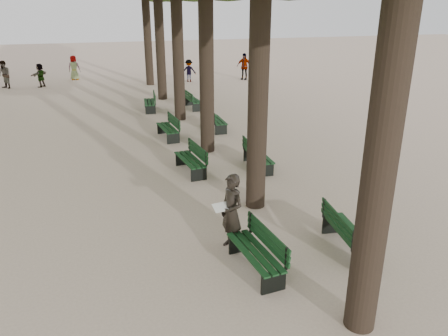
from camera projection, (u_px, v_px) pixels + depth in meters
name	position (u px, v px, depth m)	size (l,w,h in m)	color
ground	(239.00, 275.00, 8.95)	(120.00, 120.00, 0.00)	beige
bench_left_0	(255.00, 259.00, 9.01)	(0.73, 1.84, 0.92)	black
bench_left_1	(190.00, 165.00, 14.29)	(0.76, 1.85, 0.92)	black
bench_left_2	(168.00, 132.00, 17.92)	(0.71, 1.84, 0.92)	black
bench_left_3	(150.00, 105.00, 22.58)	(0.75, 1.85, 0.92)	black
bench_right_0	(347.00, 239.00, 9.78)	(0.80, 1.86, 0.92)	black
bench_right_1	(258.00, 160.00, 14.67)	(0.64, 1.82, 0.92)	black
bench_right_2	(216.00, 124.00, 19.14)	(0.61, 1.81, 0.92)	black
bench_right_3	(193.00, 103.00, 23.05)	(0.64, 1.82, 0.92)	black
man_with_map	(232.00, 212.00, 9.65)	(0.72, 0.79, 1.78)	black
pedestrian_c	(244.00, 66.00, 31.59)	(1.10, 0.38, 1.88)	#262628
pedestrian_d	(74.00, 68.00, 31.50)	(0.85, 0.35, 1.73)	#262628
pedestrian_b	(189.00, 71.00, 30.79)	(0.99, 0.31, 1.54)	#262628
pedestrian_a	(4.00, 75.00, 28.24)	(0.87, 0.36, 1.79)	#262628
pedestrian_e	(40.00, 75.00, 28.83)	(1.42, 0.31, 1.54)	#262628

